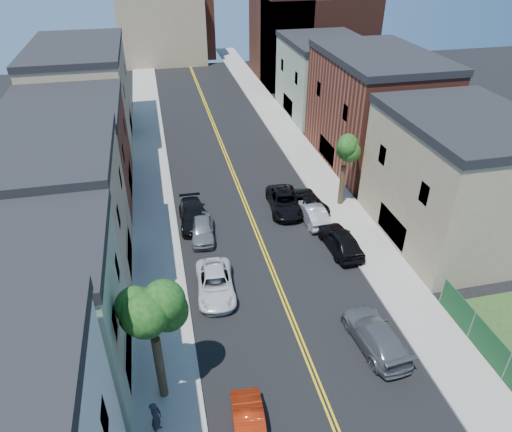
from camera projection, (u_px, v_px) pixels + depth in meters
sidewalk_left at (149, 171)px, 45.09m from camera, size 3.20×100.00×0.15m
sidewalk_right at (304, 156)px, 48.03m from camera, size 3.20×100.00×0.15m
curb_left at (168, 169)px, 45.42m from camera, size 0.30×100.00×0.15m
curb_right at (288, 157)px, 47.70m from camera, size 0.30×100.00×0.15m
bldg_left_palegrn at (23, 327)px, 21.94m from camera, size 9.00×8.00×8.50m
bldg_left_tan_near at (50, 222)px, 29.23m from camera, size 9.00×10.00×9.00m
bldg_left_brick at (71, 157)px, 38.57m from camera, size 9.00×12.00×8.00m
bldg_left_tan_far at (84, 96)px, 49.71m from camera, size 9.00×16.00×9.50m
bldg_right_tan at (455, 183)px, 33.60m from camera, size 9.00×12.00×9.00m
bldg_right_brick at (373, 112)px, 44.88m from camera, size 9.00×14.00×10.00m
bldg_right_palegrn at (324, 80)px, 56.82m from camera, size 9.00×12.00×8.50m
church at (306, 30)px, 68.08m from camera, size 16.20×14.20×22.60m
backdrop_left at (161, 26)px, 77.28m from camera, size 14.00×8.00×12.00m
backdrop_center at (184, 27)px, 81.85m from camera, size 10.00×8.00×10.00m
tree_left_mid at (149, 299)px, 20.19m from camera, size 5.20×5.20×9.29m
tree_right_far at (347, 142)px, 36.75m from camera, size 4.40×4.40×8.03m
red_sedan at (250, 430)px, 21.35m from camera, size 1.77×4.26×1.37m
white_pickup at (215, 284)px, 29.97m from camera, size 2.68×5.24×1.42m
grey_car_left at (203, 229)px, 35.30m from camera, size 2.13×4.44×1.46m
black_car_left at (192, 215)px, 36.97m from camera, size 2.16×5.03×1.44m
grey_car_right at (375, 335)px, 26.14m from camera, size 2.60×5.50×1.55m
black_car_right at (341, 240)px, 33.88m from camera, size 2.24×5.03×1.68m
silver_car_right at (312, 213)px, 37.27m from camera, size 1.72×4.54×1.48m
dark_car_right_far at (307, 201)px, 39.03m from camera, size 2.81×5.08×1.34m
black_suv_lane at (284, 202)px, 38.72m from camera, size 2.91×5.58×1.50m
pedestrian_left at (156, 418)px, 21.37m from camera, size 0.64×0.82×1.97m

